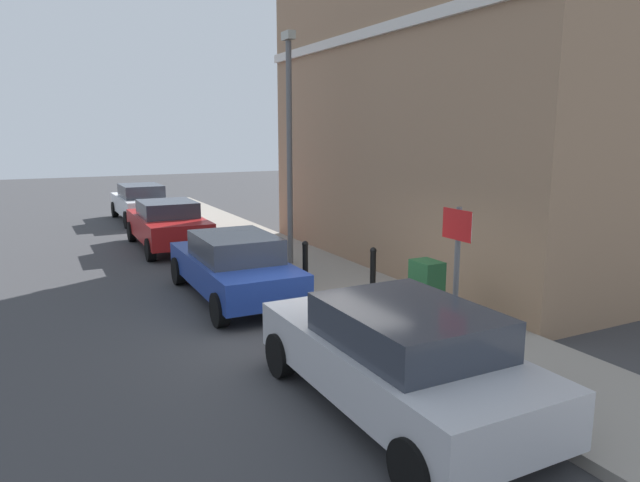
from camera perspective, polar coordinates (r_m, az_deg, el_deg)
ground at (r=10.03m, az=-0.54°, el=-9.55°), size 80.00×80.00×0.00m
sidewalk at (r=16.05m, az=-3.79°, el=-1.49°), size 2.44×30.00×0.15m
corner_building at (r=16.11m, az=15.43°, el=12.94°), size 6.90×11.06×8.38m
car_silver at (r=7.32m, az=7.71°, el=-11.19°), size 1.97×4.32×1.45m
car_blue at (r=12.18m, az=-8.60°, el=-2.40°), size 1.85×4.40×1.41m
car_red at (r=17.92m, az=-14.93°, el=1.66°), size 1.91×4.35×1.45m
car_white at (r=23.69m, az=-17.42°, el=3.72°), size 1.80×4.27×1.46m
utility_cabinet at (r=10.20m, az=10.52°, el=-5.35°), size 0.46×0.61×1.15m
bollard_near_cabinet at (r=11.75m, az=5.30°, el=-2.94°), size 0.14×0.14×1.04m
bollard_far_kerb at (r=12.38m, az=-1.48°, el=-2.19°), size 0.14×0.14×1.04m
street_sign at (r=8.44m, az=13.43°, el=-2.01°), size 0.08×0.60×2.30m
lamppost at (r=14.46m, az=-3.07°, el=10.07°), size 0.20×0.44×5.72m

